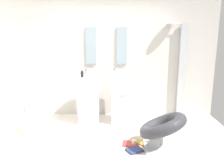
% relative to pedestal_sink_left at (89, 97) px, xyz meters
% --- Properties ---
extents(ground_plane, '(4.80, 3.60, 0.04)m').
position_rel_pedestal_sink_left_xyz_m(ground_plane, '(0.34, -1.12, -0.56)').
color(ground_plane, silver).
extents(rear_partition, '(4.80, 0.10, 2.60)m').
position_rel_pedestal_sink_left_xyz_m(rear_partition, '(0.34, 0.53, 0.76)').
color(rear_partition, beige).
rests_on(rear_partition, ground_plane).
extents(pedestal_sink_left, '(0.51, 0.51, 1.08)m').
position_rel_pedestal_sink_left_xyz_m(pedestal_sink_left, '(0.00, 0.00, 0.00)').
color(pedestal_sink_left, white).
rests_on(pedestal_sink_left, ground_plane).
extents(pedestal_sink_right, '(0.51, 0.51, 1.08)m').
position_rel_pedestal_sink_left_xyz_m(pedestal_sink_right, '(0.67, 0.00, 0.00)').
color(pedestal_sink_right, white).
rests_on(pedestal_sink_right, ground_plane).
extents(vanity_mirror_left, '(0.22, 0.03, 0.80)m').
position_rel_pedestal_sink_left_xyz_m(vanity_mirror_left, '(-0.00, 0.46, 1.03)').
color(vanity_mirror_left, '#8C9EA8').
extents(vanity_mirror_right, '(0.22, 0.03, 0.80)m').
position_rel_pedestal_sink_left_xyz_m(vanity_mirror_right, '(0.67, 0.46, 1.03)').
color(vanity_mirror_right, '#8C9EA8').
extents(shower_column, '(0.49, 0.24, 2.05)m').
position_rel_pedestal_sink_left_xyz_m(shower_column, '(1.98, 0.41, 0.53)').
color(shower_column, '#B7BABF').
rests_on(shower_column, ground_plane).
extents(lounge_chair, '(1.04, 1.04, 0.65)m').
position_rel_pedestal_sink_left_xyz_m(lounge_chair, '(1.30, -1.11, -0.20)').
color(lounge_chair, '#B7BABF').
rests_on(lounge_chair, ground_plane).
extents(towel_rack, '(0.37, 0.22, 0.95)m').
position_rel_pedestal_sink_left_xyz_m(towel_rack, '(-0.92, -0.71, 0.08)').
color(towel_rack, '#B7BABF').
rests_on(towel_rack, ground_plane).
extents(area_rug, '(1.03, 0.81, 0.01)m').
position_rel_pedestal_sink_left_xyz_m(area_rug, '(0.92, -1.08, -0.54)').
color(area_rug, beige).
rests_on(area_rug, ground_plane).
extents(magazine_navy, '(0.30, 0.28, 0.03)m').
position_rel_pedestal_sink_left_xyz_m(magazine_navy, '(0.86, -1.22, -0.52)').
color(magazine_navy, navy).
rests_on(magazine_navy, area_rug).
extents(magazine_ochre, '(0.34, 0.31, 0.03)m').
position_rel_pedestal_sink_left_xyz_m(magazine_ochre, '(0.95, -0.94, -0.52)').
color(magazine_ochre, gold).
rests_on(magazine_ochre, area_rug).
extents(magazine_red, '(0.28, 0.23, 0.02)m').
position_rel_pedestal_sink_left_xyz_m(magazine_red, '(0.81, -0.99, -0.53)').
color(magazine_red, '#B73838').
rests_on(magazine_red, area_rug).
extents(coffee_mug, '(0.08, 0.08, 0.08)m').
position_rel_pedestal_sink_left_xyz_m(coffee_mug, '(0.86, -1.01, -0.49)').
color(coffee_mug, white).
rests_on(coffee_mug, area_rug).
extents(soap_bottle_grey, '(0.05, 0.05, 0.18)m').
position_rel_pedestal_sink_left_xyz_m(soap_bottle_grey, '(-0.03, -0.15, 0.51)').
color(soap_bottle_grey, '#99999E').
rests_on(soap_bottle_grey, pedestal_sink_left).
extents(soap_bottle_white, '(0.06, 0.06, 0.16)m').
position_rel_pedestal_sink_left_xyz_m(soap_bottle_white, '(0.52, -0.03, 0.51)').
color(soap_bottle_white, white).
rests_on(soap_bottle_white, pedestal_sink_right).
extents(soap_bottle_black, '(0.06, 0.06, 0.13)m').
position_rel_pedestal_sink_left_xyz_m(soap_bottle_black, '(-0.13, -0.03, 0.49)').
color(soap_bottle_black, black).
rests_on(soap_bottle_black, pedestal_sink_left).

